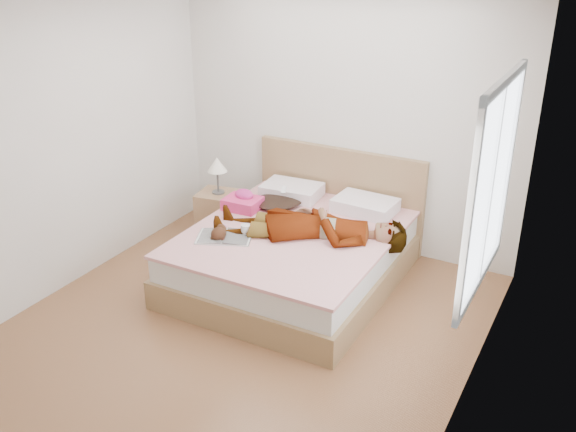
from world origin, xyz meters
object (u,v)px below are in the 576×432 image
(phone, at_px, (284,190))
(woman, at_px, (311,221))
(bed, at_px, (297,250))
(coffee_mug, at_px, (246,230))
(towel, at_px, (243,201))
(plush_toy, at_px, (219,233))
(magazine, at_px, (224,237))
(nightstand, at_px, (219,211))

(phone, bearing_deg, woman, -57.43)
(woman, height_order, bed, bed)
(woman, bearing_deg, coffee_mug, -76.74)
(coffee_mug, bearing_deg, bed, 46.23)
(towel, xyz_separation_m, plush_toy, (0.18, -0.67, -0.01))
(magazine, bearing_deg, plush_toy, -126.02)
(plush_toy, bearing_deg, magazine, 53.98)
(towel, height_order, plush_toy, towel)
(nightstand, bearing_deg, bed, -18.21)
(phone, height_order, magazine, phone)
(nightstand, bearing_deg, plush_toy, -55.41)
(phone, height_order, towel, phone)
(magazine, height_order, nightstand, nightstand)
(woman, bearing_deg, nightstand, -126.57)
(phone, distance_m, towel, 0.41)
(magazine, relative_size, coffee_mug, 4.31)
(woman, relative_size, towel, 4.83)
(towel, distance_m, plush_toy, 0.70)
(plush_toy, relative_size, nightstand, 0.25)
(towel, height_order, nightstand, nightstand)
(woman, bearing_deg, magazine, -72.88)
(towel, bearing_deg, magazine, -72.17)
(phone, xyz_separation_m, coffee_mug, (0.01, -0.71, -0.13))
(plush_toy, xyz_separation_m, nightstand, (-0.62, 0.90, -0.28))
(coffee_mug, bearing_deg, magazine, -132.80)
(bed, relative_size, nightstand, 2.34)
(bed, distance_m, plush_toy, 0.79)
(phone, distance_m, plush_toy, 0.91)
(magazine, height_order, coffee_mug, coffee_mug)
(bed, relative_size, coffee_mug, 15.89)
(phone, relative_size, coffee_mug, 0.73)
(towel, height_order, coffee_mug, towel)
(phone, xyz_separation_m, nightstand, (-0.78, 0.01, -0.40))
(towel, distance_m, coffee_mug, 0.60)
(nightstand, bearing_deg, magazine, -53.04)
(plush_toy, bearing_deg, woman, 36.92)
(bed, xyz_separation_m, plush_toy, (-0.50, -0.53, 0.29))
(phone, xyz_separation_m, magazine, (-0.13, -0.85, -0.17))
(woman, bearing_deg, towel, -121.06)
(phone, bearing_deg, coffee_mug, -108.17)
(towel, xyz_separation_m, coffee_mug, (0.34, -0.49, -0.02))
(magazine, distance_m, nightstand, 1.11)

